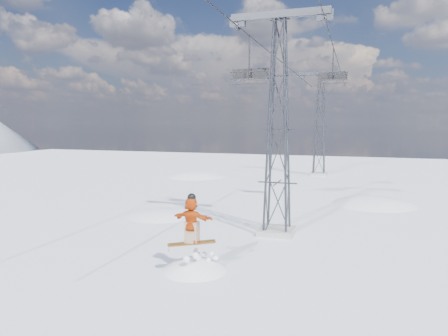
{
  "coord_description": "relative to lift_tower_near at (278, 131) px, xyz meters",
  "views": [
    {
      "loc": [
        4.61,
        -12.49,
        5.87
      ],
      "look_at": [
        -1.04,
        4.65,
        3.82
      ],
      "focal_mm": 32.0,
      "sensor_mm": 36.0,
      "label": 1
    }
  ],
  "objects": [
    {
      "name": "snowboarder_jump",
      "position": [
        -2.14,
        -6.2,
        -7.08
      ],
      "size": [
        4.4,
        4.4,
        7.11
      ],
      "color": "white",
      "rests_on": "ground"
    },
    {
      "name": "ground",
      "position": [
        -0.8,
        -8.0,
        -5.47
      ],
      "size": [
        120.0,
        120.0,
        0.0
      ],
      "primitive_type": "plane",
      "color": "white",
      "rests_on": "ground"
    },
    {
      "name": "lift_chair_near",
      "position": [
        -2.2,
        2.51,
        3.16
      ],
      "size": [
        2.23,
        0.64,
        2.77
      ],
      "color": "black",
      "rests_on": "ground"
    },
    {
      "name": "lift_tower_near",
      "position": [
        0.0,
        0.0,
        0.0
      ],
      "size": [
        5.2,
        1.8,
        11.43
      ],
      "color": "#999999",
      "rests_on": "ground"
    },
    {
      "name": "lift_chair_mid",
      "position": [
        2.2,
        7.83,
        3.48
      ],
      "size": [
        1.91,
        0.55,
        2.37
      ],
      "color": "black",
      "rests_on": "ground"
    },
    {
      "name": "lift_tower_far",
      "position": [
        0.0,
        25.0,
        0.0
      ],
      "size": [
        5.2,
        1.8,
        11.43
      ],
      "color": "#999999",
      "rests_on": "ground"
    },
    {
      "name": "haul_cables",
      "position": [
        0.0,
        11.5,
        5.38
      ],
      "size": [
        4.46,
        51.0,
        0.06
      ],
      "color": "black",
      "rests_on": "ground"
    },
    {
      "name": "snow_terrain",
      "position": [
        -5.57,
        13.24,
        -15.06
      ],
      "size": [
        39.0,
        37.0,
        22.0
      ],
      "color": "white",
      "rests_on": "ground"
    }
  ]
}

